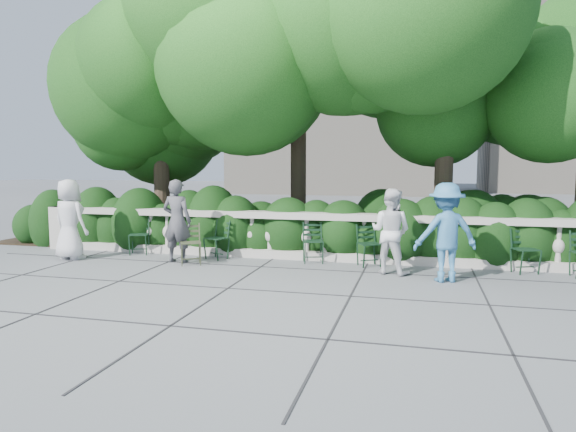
% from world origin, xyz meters
% --- Properties ---
extents(ground, '(90.00, 90.00, 0.00)m').
position_xyz_m(ground, '(0.00, 0.00, 0.00)').
color(ground, '#54575B').
rests_on(ground, ground).
extents(balustrade, '(12.00, 0.44, 1.00)m').
position_xyz_m(balustrade, '(0.00, 1.80, 0.49)').
color(balustrade, '#9E998E').
rests_on(balustrade, ground).
extents(shrub_hedge, '(15.00, 2.60, 1.70)m').
position_xyz_m(shrub_hedge, '(0.00, 3.00, 0.00)').
color(shrub_hedge, black).
rests_on(shrub_hedge, ground).
extents(tree_canopy, '(15.04, 6.52, 6.78)m').
position_xyz_m(tree_canopy, '(0.69, 3.19, 3.96)').
color(tree_canopy, '#3F3023').
rests_on(tree_canopy, ground).
extents(chair_a, '(0.58, 0.60, 0.84)m').
position_xyz_m(chair_a, '(-3.51, 1.32, 0.00)').
color(chair_a, black).
rests_on(chair_a, ground).
extents(chair_b, '(0.59, 0.61, 0.84)m').
position_xyz_m(chair_b, '(-1.71, 1.22, 0.00)').
color(chair_b, black).
rests_on(chair_b, ground).
extents(chair_c, '(0.56, 0.59, 0.84)m').
position_xyz_m(chair_c, '(0.45, 1.32, 0.00)').
color(chair_c, black).
rests_on(chair_c, ground).
extents(chair_d, '(0.62, 0.63, 0.84)m').
position_xyz_m(chair_d, '(1.62, 1.28, 0.00)').
color(chair_d, black).
rests_on(chair_d, ground).
extents(chair_e, '(0.59, 0.61, 0.84)m').
position_xyz_m(chair_e, '(4.47, 1.33, 0.00)').
color(chair_e, black).
rests_on(chair_e, ground).
extents(chair_weathered, '(0.61, 0.63, 0.84)m').
position_xyz_m(chair_weathered, '(-1.86, 0.53, 0.00)').
color(chair_weathered, black).
rests_on(chair_weathered, ground).
extents(person_businessman, '(0.94, 0.72, 1.70)m').
position_xyz_m(person_businessman, '(-4.65, 0.58, 0.85)').
color(person_businessman, silver).
rests_on(person_businessman, ground).
extents(person_woman_grey, '(0.64, 0.44, 1.71)m').
position_xyz_m(person_woman_grey, '(-2.30, 0.83, 0.85)').
color(person_woman_grey, '#424247').
rests_on(person_woman_grey, ground).
extents(person_casual_man, '(0.92, 0.82, 1.57)m').
position_xyz_m(person_casual_man, '(1.99, 0.83, 0.79)').
color(person_casual_man, silver).
rests_on(person_casual_man, ground).
extents(person_older_blue, '(1.25, 0.96, 1.70)m').
position_xyz_m(person_older_blue, '(2.95, 0.42, 0.85)').
color(person_older_blue, teal).
rests_on(person_older_blue, ground).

